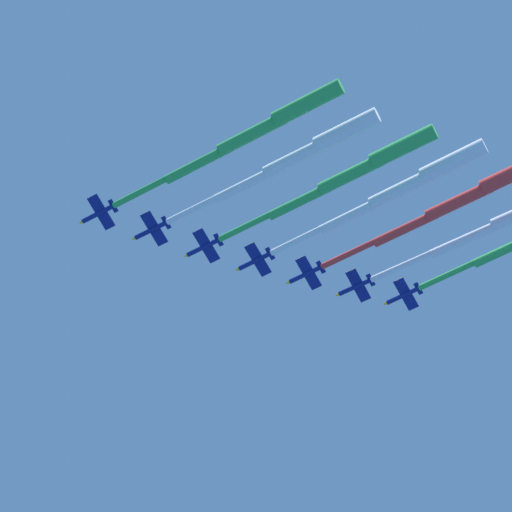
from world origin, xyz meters
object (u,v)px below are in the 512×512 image
Objects in this scene: jet_port_inner at (295,157)px; jet_starboard_inner at (351,174)px; jet_lead at (253,133)px; jet_starboard_mid at (460,200)px; jet_port_mid at (401,188)px.

jet_port_inner is 0.99× the size of jet_starboard_inner.
jet_port_inner is at bearing -70.83° from jet_lead.
jet_port_inner is 38.30m from jet_starboard_mid.
jet_port_inner is at bearing 94.61° from jet_starboard_mid.
jet_port_mid is at bearing -84.26° from jet_port_inner.
jet_starboard_mid is (0.62, -13.70, 0.16)m from jet_port_mid.
jet_starboard_mid is (2.03, -25.54, 0.27)m from jet_starboard_inner.
jet_port_inner reaches higher than jet_port_mid.
jet_lead is 48.82m from jet_starboard_mid.
jet_port_inner is (3.54, -10.17, -0.86)m from jet_lead.
jet_port_inner is 1.01× the size of jet_port_mid.
jet_lead is at bearing 97.79° from jet_starboard_mid.
jet_starboard_mid reaches higher than jet_starboard_inner.
jet_port_inner is 0.97× the size of jet_starboard_mid.
jet_lead is 1.07× the size of jet_port_inner.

